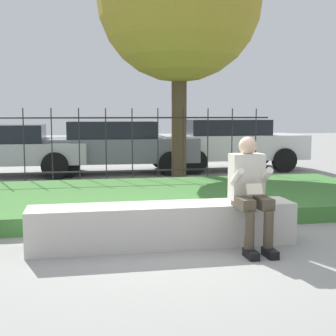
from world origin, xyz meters
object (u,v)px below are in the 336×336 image
object	(u,v)px
stone_bench	(164,227)
person_seated_reader	(250,187)
car_parked_right	(229,143)
car_parked_center	(116,145)
car_parked_left	(5,148)

from	to	relation	value
stone_bench	person_seated_reader	distance (m)	1.12
person_seated_reader	car_parked_right	distance (m)	7.84
car_parked_center	car_parked_left	bearing A→B (deg)	-176.10
stone_bench	person_seated_reader	xyz separation A→B (m)	(0.96, -0.30, 0.50)
car_parked_right	person_seated_reader	bearing A→B (deg)	-105.94
stone_bench	car_parked_left	world-z (taller)	car_parked_left
stone_bench	car_parked_left	bearing A→B (deg)	111.92
person_seated_reader	car_parked_left	size ratio (longest dim) A/B	0.33
car_parked_left	stone_bench	bearing A→B (deg)	-67.78
stone_bench	car_parked_center	xyz separation A→B (m)	(0.01, 7.11, 0.51)
person_seated_reader	car_parked_right	bearing A→B (deg)	73.58
person_seated_reader	car_parked_center	size ratio (longest dim) A/B	0.31
car_parked_right	car_parked_left	bearing A→B (deg)	-177.35
car_parked_center	car_parked_right	world-z (taller)	car_parked_right
stone_bench	car_parked_left	xyz separation A→B (m)	(-2.81, 6.99, 0.48)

